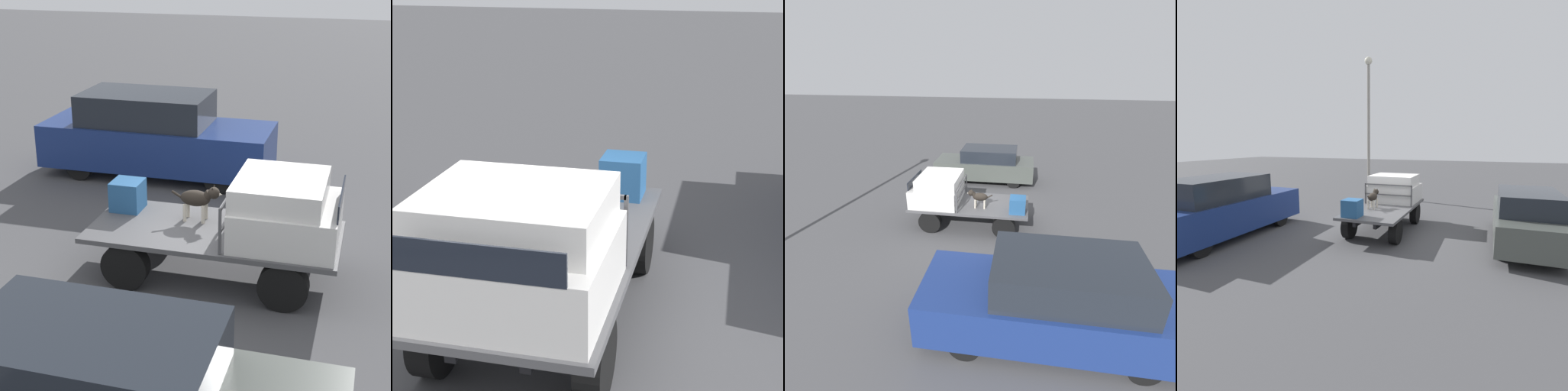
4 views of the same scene
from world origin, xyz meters
TOP-DOWN VIEW (x-y plane):
  - ground_plane at (0.00, 0.00)m, footprint 80.00×80.00m
  - flatbed_truck at (0.00, 0.00)m, footprint 4.00×1.83m
  - truck_cab at (1.12, 0.00)m, footprint 1.60×1.71m
  - truck_headboard at (0.29, 0.00)m, footprint 0.04×1.71m
  - dog at (-0.33, 0.30)m, footprint 0.86×0.27m
  - cargo_crate at (-1.65, 0.46)m, footprint 0.51×0.51m

SIDE VIEW (x-z plane):
  - ground_plane at x=0.00m, z-range 0.00..0.00m
  - flatbed_truck at x=0.00m, z-range 0.18..1.00m
  - cargo_crate at x=-1.65m, z-range 0.82..1.33m
  - dog at x=-0.33m, z-range 0.89..1.53m
  - truck_cab at x=1.12m, z-range 0.79..1.77m
  - truck_headboard at x=0.29m, z-range 0.94..1.66m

